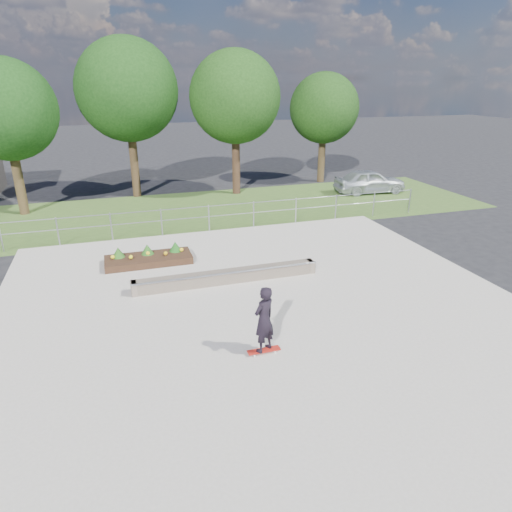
{
  "coord_description": "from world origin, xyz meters",
  "views": [
    {
      "loc": [
        -3.75,
        -10.92,
        6.19
      ],
      "look_at": [
        0.2,
        1.5,
        1.1
      ],
      "focal_mm": 32.0,
      "sensor_mm": 36.0,
      "label": 1
    }
  ],
  "objects_px": {
    "skateboarder": "(264,320)",
    "grind_ledge": "(227,276)",
    "parked_car": "(370,181)",
    "planter_bed": "(148,258)"
  },
  "relations": [
    {
      "from": "skateboarder",
      "to": "grind_ledge",
      "type": "bearing_deg",
      "value": 87.71
    },
    {
      "from": "grind_ledge",
      "to": "skateboarder",
      "type": "height_order",
      "value": "skateboarder"
    },
    {
      "from": "skateboarder",
      "to": "parked_car",
      "type": "distance_m",
      "value": 17.76
    },
    {
      "from": "planter_bed",
      "to": "skateboarder",
      "type": "distance_m",
      "value": 7.05
    },
    {
      "from": "grind_ledge",
      "to": "skateboarder",
      "type": "distance_m",
      "value": 4.26
    },
    {
      "from": "grind_ledge",
      "to": "parked_car",
      "type": "distance_m",
      "value": 14.59
    },
    {
      "from": "planter_bed",
      "to": "skateboarder",
      "type": "bearing_deg",
      "value": -72.72
    },
    {
      "from": "planter_bed",
      "to": "skateboarder",
      "type": "height_order",
      "value": "skateboarder"
    },
    {
      "from": "parked_car",
      "to": "planter_bed",
      "type": "bearing_deg",
      "value": 123.38
    },
    {
      "from": "planter_bed",
      "to": "grind_ledge",
      "type": "bearing_deg",
      "value": -48.02
    }
  ]
}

